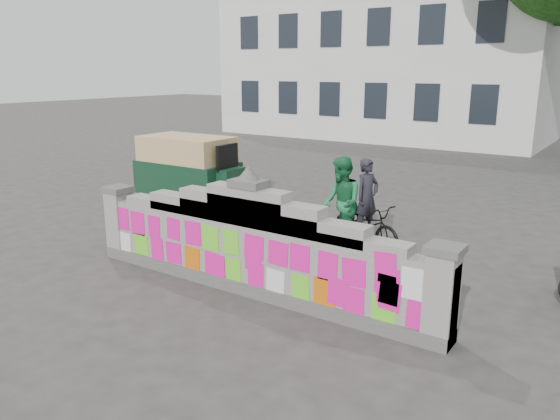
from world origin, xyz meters
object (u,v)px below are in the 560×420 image
at_px(rickshaw_left, 190,167).
at_px(cyclist_rider, 366,210).
at_px(cyclist_bike, 366,225).
at_px(pedestrian, 341,203).

bearing_deg(rickshaw_left, cyclist_rider, -11.02).
height_order(cyclist_bike, cyclist_rider, cyclist_rider).
distance_m(pedestrian, rickshaw_left, 5.41).
bearing_deg(cyclist_rider, pedestrian, 148.32).
relative_size(cyclist_rider, rickshaw_left, 0.49).
bearing_deg(cyclist_bike, cyclist_rider, 0.00).
bearing_deg(pedestrian, cyclist_rider, 87.42).
distance_m(cyclist_bike, pedestrian, 0.68).
distance_m(cyclist_rider, pedestrian, 0.52).
distance_m(cyclist_bike, rickshaw_left, 5.74).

